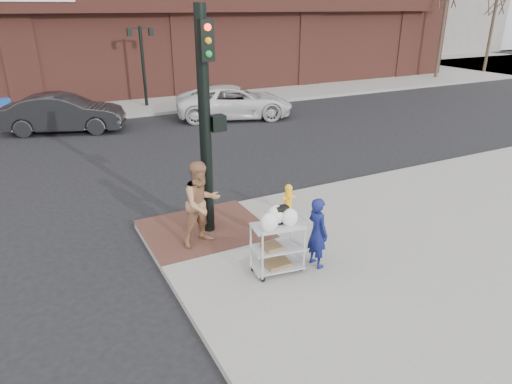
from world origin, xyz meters
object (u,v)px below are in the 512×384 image
sedan_dark (64,113)px  fire_hydrant (288,198)px  lamp_post (142,58)px  utility_cart (278,243)px  traffic_signal_pole (206,119)px  pedestrian_tan (201,204)px  minivan_white (234,102)px  woman_blue (317,232)px

sedan_dark → fire_hydrant: sedan_dark is taller
sedan_dark → fire_hydrant: size_ratio=6.50×
lamp_post → fire_hydrant: bearing=-91.2°
lamp_post → utility_cart: bearing=-96.4°
traffic_signal_pole → utility_cart: traffic_signal_pole is taller
traffic_signal_pole → pedestrian_tan: size_ratio=2.62×
sedan_dark → minivan_white: bearing=-77.8°
pedestrian_tan → sedan_dark: pedestrian_tan is taller
woman_blue → lamp_post: bearing=-7.4°
lamp_post → sedan_dark: (-4.42, -3.33, -1.80)m
sedan_dark → pedestrian_tan: bearing=-153.7°
pedestrian_tan → fire_hydrant: size_ratio=2.50×
traffic_signal_pole → pedestrian_tan: 1.84m
lamp_post → sedan_dark: 5.82m
pedestrian_tan → utility_cart: 2.02m
minivan_white → pedestrian_tan: bearing=170.1°
woman_blue → minivan_white: 14.11m
woman_blue → minivan_white: (4.36, 13.42, -0.11)m
pedestrian_tan → minivan_white: bearing=49.1°
traffic_signal_pole → fire_hydrant: (2.16, 0.03, -2.29)m
fire_hydrant → utility_cart: bearing=-125.4°
minivan_white → fire_hydrant: bearing=-180.0°
sedan_dark → utility_cart: sedan_dark is taller
utility_cart → fire_hydrant: utility_cart is taller
sedan_dark → minivan_white: sedan_dark is taller
traffic_signal_pole → woman_blue: 3.40m
fire_hydrant → traffic_signal_pole: bearing=-179.2°
fire_hydrant → woman_blue: bearing=-108.4°
traffic_signal_pole → minivan_white: bearing=62.6°
pedestrian_tan → utility_cart: bearing=-76.7°
lamp_post → woman_blue: lamp_post is taller
traffic_signal_pole → fire_hydrant: bearing=0.8°
lamp_post → woman_blue: bearing=-93.7°
lamp_post → woman_blue: 17.79m
traffic_signal_pole → fire_hydrant: size_ratio=6.55×
traffic_signal_pole → minivan_white: (5.69, 10.97, -2.05)m
lamp_post → utility_cart: 17.73m
sedan_dark → fire_hydrant: (4.09, -11.87, -0.28)m
traffic_signal_pole → fire_hydrant: traffic_signal_pole is taller
pedestrian_tan → fire_hydrant: pedestrian_tan is taller
pedestrian_tan → woman_blue: bearing=-61.5°
pedestrian_tan → sedan_dark: 12.50m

